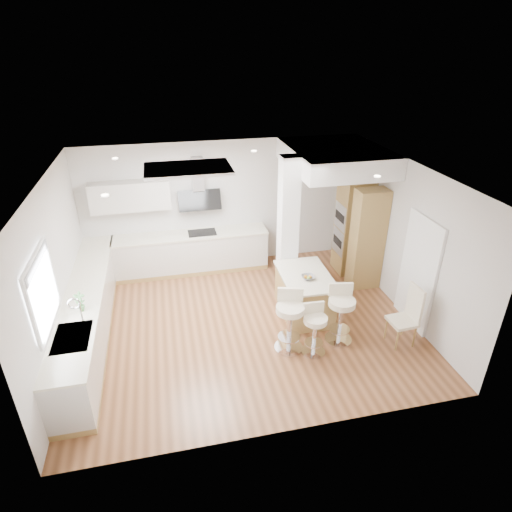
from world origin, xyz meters
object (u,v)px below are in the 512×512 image
object	(u,v)px
bar_stool_a	(290,318)
bar_stool_b	(315,327)
peninsula	(304,294)
bar_stool_c	(341,311)
dining_chair	(408,314)

from	to	relation	value
bar_stool_a	bar_stool_b	distance (m)	0.43
peninsula	bar_stool_c	distance (m)	0.98
peninsula	bar_stool_a	world-z (taller)	bar_stool_a
peninsula	bar_stool_b	distance (m)	1.15
peninsula	dining_chair	distance (m)	1.86
bar_stool_a	dining_chair	bearing A→B (deg)	7.55
bar_stool_a	dining_chair	size ratio (longest dim) A/B	1.00
bar_stool_a	bar_stool_c	distance (m)	0.90
bar_stool_b	bar_stool_c	xyz separation A→B (m)	(0.54, 0.22, 0.08)
bar_stool_b	bar_stool_a	bearing A→B (deg)	154.68
bar_stool_c	dining_chair	xyz separation A→B (m)	(1.08, -0.30, -0.01)
bar_stool_b	dining_chair	distance (m)	1.62
peninsula	bar_stool_c	world-z (taller)	bar_stool_c
bar_stool_a	bar_stool_b	xyz separation A→B (m)	(0.37, -0.19, -0.10)
bar_stool_a	bar_stool_c	bearing A→B (deg)	16.95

